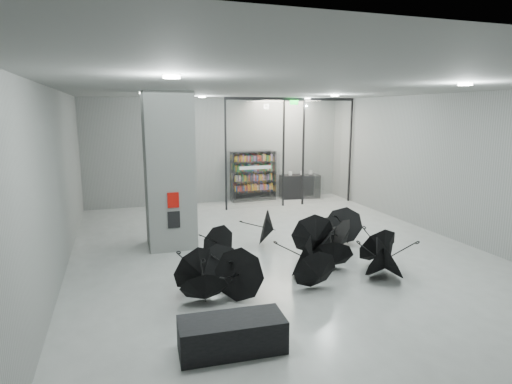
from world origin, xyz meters
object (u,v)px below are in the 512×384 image
object	(u,v)px
column	(169,171)
shop_counter	(300,186)
umbrella_cluster	(304,256)
bench	(232,334)
bookshelf	(253,176)

from	to	relation	value
column	shop_counter	world-z (taller)	column
shop_counter	umbrella_cluster	world-z (taller)	umbrella_cluster
bench	shop_counter	world-z (taller)	shop_counter
bookshelf	umbrella_cluster	distance (m)	7.59
umbrella_cluster	bookshelf	bearing A→B (deg)	80.69
bookshelf	umbrella_cluster	bearing A→B (deg)	-102.62
column	bench	distance (m)	5.66
column	shop_counter	bearing A→B (deg)	38.81
bench	umbrella_cluster	bearing A→B (deg)	51.37
umbrella_cluster	bench	bearing A→B (deg)	-132.01
bench	shop_counter	distance (m)	11.51
shop_counter	umbrella_cluster	distance (m)	8.04
bookshelf	umbrella_cluster	world-z (taller)	bookshelf
column	bookshelf	size ratio (longest dim) A/B	2.03
bookshelf	shop_counter	bearing A→B (deg)	-5.74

